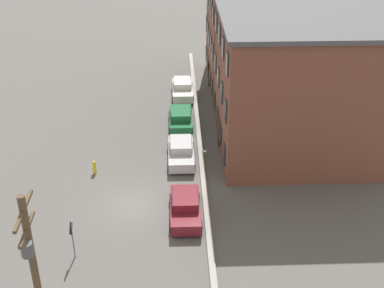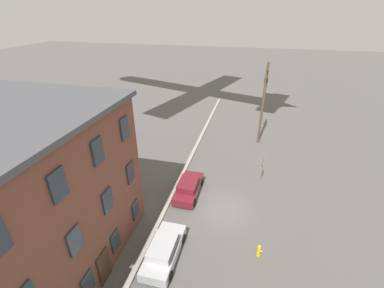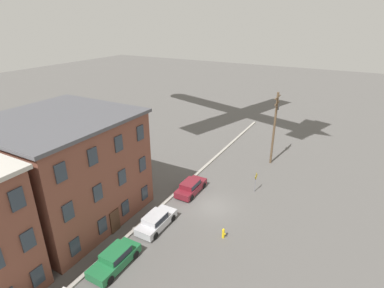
{
  "view_description": "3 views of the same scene",
  "coord_description": "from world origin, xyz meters",
  "px_view_note": "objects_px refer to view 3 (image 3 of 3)",
  "views": [
    {
      "loc": [
        27.83,
        2.61,
        19.77
      ],
      "look_at": [
        -1.91,
        3.7,
        3.27
      ],
      "focal_mm": 50.0,
      "sensor_mm": 36.0,
      "label": 1
    },
    {
      "loc": [
        -16.21,
        -1.53,
        14.61
      ],
      "look_at": [
        -0.73,
        2.35,
        6.14
      ],
      "focal_mm": 24.0,
      "sensor_mm": 36.0,
      "label": 2
    },
    {
      "loc": [
        -23.72,
        -10.82,
        17.99
      ],
      "look_at": [
        1.87,
        3.36,
        5.59
      ],
      "focal_mm": 28.0,
      "sensor_mm": 36.0,
      "label": 3
    }
  ],
  "objects_px": {
    "car_green": "(115,258)",
    "caution_sign": "(256,179)",
    "car_silver": "(156,220)",
    "utility_pole": "(275,125)",
    "fire_hydrant": "(223,233)",
    "car_maroon": "(191,186)"
  },
  "relations": [
    {
      "from": "car_silver",
      "to": "fire_hydrant",
      "type": "height_order",
      "value": "car_silver"
    },
    {
      "from": "fire_hydrant",
      "to": "car_maroon",
      "type": "bearing_deg",
      "value": 50.27
    },
    {
      "from": "car_green",
      "to": "car_silver",
      "type": "distance_m",
      "value": 5.38
    },
    {
      "from": "fire_hydrant",
      "to": "caution_sign",
      "type": "bearing_deg",
      "value": -0.31
    },
    {
      "from": "car_green",
      "to": "caution_sign",
      "type": "bearing_deg",
      "value": -21.29
    },
    {
      "from": "fire_hydrant",
      "to": "car_silver",
      "type": "bearing_deg",
      "value": 105.59
    },
    {
      "from": "car_silver",
      "to": "fire_hydrant",
      "type": "xyz_separation_m",
      "value": [
        1.68,
        -6.02,
        -0.27
      ]
    },
    {
      "from": "caution_sign",
      "to": "utility_pole",
      "type": "height_order",
      "value": "utility_pole"
    },
    {
      "from": "caution_sign",
      "to": "car_green",
      "type": "bearing_deg",
      "value": 158.71
    },
    {
      "from": "car_silver",
      "to": "caution_sign",
      "type": "height_order",
      "value": "caution_sign"
    },
    {
      "from": "car_maroon",
      "to": "fire_hydrant",
      "type": "height_order",
      "value": "car_maroon"
    },
    {
      "from": "car_maroon",
      "to": "fire_hydrant",
      "type": "relative_size",
      "value": 4.58
    },
    {
      "from": "car_maroon",
      "to": "fire_hydrant",
      "type": "bearing_deg",
      "value": -129.73
    },
    {
      "from": "fire_hydrant",
      "to": "car_green",
      "type": "bearing_deg",
      "value": 139.19
    },
    {
      "from": "utility_pole",
      "to": "fire_hydrant",
      "type": "bearing_deg",
      "value": -178.66
    },
    {
      "from": "car_green",
      "to": "caution_sign",
      "type": "distance_m",
      "value": 16.94
    },
    {
      "from": "utility_pole",
      "to": "fire_hydrant",
      "type": "distance_m",
      "value": 17.46
    },
    {
      "from": "car_green",
      "to": "car_silver",
      "type": "height_order",
      "value": "same"
    },
    {
      "from": "car_silver",
      "to": "car_maroon",
      "type": "bearing_deg",
      "value": 1.1
    },
    {
      "from": "car_green",
      "to": "utility_pole",
      "type": "relative_size",
      "value": 0.46
    },
    {
      "from": "car_maroon",
      "to": "utility_pole",
      "type": "height_order",
      "value": "utility_pole"
    },
    {
      "from": "car_maroon",
      "to": "caution_sign",
      "type": "relative_size",
      "value": 1.81
    }
  ]
}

